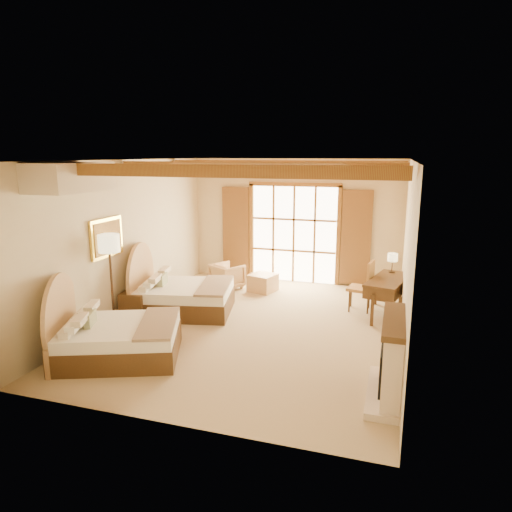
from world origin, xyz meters
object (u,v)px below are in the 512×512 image
at_px(bed_far, 178,294).
at_px(nightstand, 135,306).
at_px(desk, 388,296).
at_px(armchair, 227,276).
at_px(bed_near, 111,335).

height_order(bed_far, nightstand, bed_far).
relative_size(nightstand, desk, 0.37).
bearing_deg(armchair, bed_far, 107.98).
bearing_deg(armchair, bed_near, 113.97).
relative_size(bed_far, desk, 1.42).
height_order(nightstand, desk, desk).
distance_m(nightstand, desk, 5.21).
distance_m(bed_far, armchair, 1.96).
distance_m(bed_near, armchair, 4.30).
height_order(armchair, desk, desk).
height_order(bed_near, desk, bed_near).
height_order(bed_near, armchair, bed_near).
height_order(bed_near, bed_far, bed_far).
height_order(bed_far, armchair, bed_far).
bearing_deg(nightstand, bed_far, 43.09).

